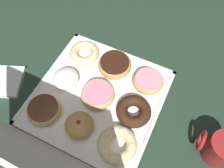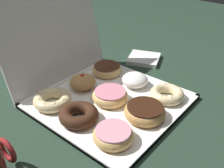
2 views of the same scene
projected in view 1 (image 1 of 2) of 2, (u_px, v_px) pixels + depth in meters
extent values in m
plane|color=#233828|center=(98.00, 98.00, 0.80)|extent=(3.00, 3.00, 0.00)
cube|color=white|center=(98.00, 97.00, 0.80)|extent=(0.42, 0.42, 0.01)
cube|color=white|center=(123.00, 54.00, 0.89)|extent=(0.42, 0.01, 0.01)
cube|color=white|center=(67.00, 151.00, 0.70)|extent=(0.42, 0.01, 0.01)
cube|color=white|center=(154.00, 121.00, 0.75)|extent=(0.01, 0.42, 0.01)
cube|color=white|center=(48.00, 75.00, 0.84)|extent=(0.01, 0.42, 0.01)
cube|color=white|center=(39.00, 153.00, 0.51)|extent=(0.42, 0.10, 0.39)
torus|color=tan|center=(148.00, 81.00, 0.80)|extent=(0.11, 0.11, 0.03)
cylinder|color=pink|center=(149.00, 79.00, 0.79)|extent=(0.09, 0.09, 0.01)
torus|color=tan|center=(116.00, 65.00, 0.83)|extent=(0.12, 0.12, 0.04)
cylinder|color=#381E11|center=(116.00, 63.00, 0.82)|extent=(0.11, 0.11, 0.01)
torus|color=beige|center=(84.00, 53.00, 0.87)|extent=(0.11, 0.11, 0.03)
sphere|color=beige|center=(75.00, 48.00, 0.87)|extent=(0.02, 0.02, 0.02)
sphere|color=beige|center=(74.00, 54.00, 0.85)|extent=(0.02, 0.02, 0.02)
sphere|color=beige|center=(79.00, 59.00, 0.84)|extent=(0.02, 0.02, 0.02)
sphere|color=beige|center=(87.00, 60.00, 0.84)|extent=(0.02, 0.02, 0.02)
sphere|color=beige|center=(93.00, 55.00, 0.85)|extent=(0.02, 0.02, 0.02)
sphere|color=beige|center=(94.00, 49.00, 0.86)|extent=(0.02, 0.02, 0.02)
sphere|color=beige|center=(89.00, 44.00, 0.88)|extent=(0.02, 0.02, 0.02)
sphere|color=beige|center=(81.00, 44.00, 0.88)|extent=(0.02, 0.02, 0.02)
torus|color=#381E11|center=(134.00, 111.00, 0.74)|extent=(0.11, 0.11, 0.04)
torus|color=#E5B770|center=(97.00, 94.00, 0.78)|extent=(0.12, 0.12, 0.04)
cylinder|color=pink|center=(96.00, 92.00, 0.76)|extent=(0.10, 0.10, 0.01)
ellipsoid|color=white|center=(66.00, 78.00, 0.80)|extent=(0.09, 0.09, 0.05)
torus|color=beige|center=(117.00, 144.00, 0.69)|extent=(0.12, 0.12, 0.04)
sphere|color=beige|center=(105.00, 137.00, 0.69)|extent=(0.02, 0.02, 0.02)
sphere|color=beige|center=(103.00, 147.00, 0.68)|extent=(0.02, 0.02, 0.02)
sphere|color=beige|center=(109.00, 155.00, 0.67)|extent=(0.02, 0.02, 0.02)
sphere|color=beige|center=(119.00, 158.00, 0.66)|extent=(0.02, 0.02, 0.02)
sphere|color=beige|center=(128.00, 154.00, 0.67)|extent=(0.02, 0.02, 0.02)
sphere|color=beige|center=(132.00, 145.00, 0.68)|extent=(0.02, 0.02, 0.02)
sphere|color=beige|center=(129.00, 136.00, 0.69)|extent=(0.02, 0.02, 0.02)
sphere|color=beige|center=(121.00, 130.00, 0.70)|extent=(0.02, 0.02, 0.02)
sphere|color=beige|center=(112.00, 131.00, 0.70)|extent=(0.02, 0.02, 0.02)
ellipsoid|color=tan|center=(78.00, 124.00, 0.72)|extent=(0.09, 0.09, 0.05)
sphere|color=#B21923|center=(77.00, 122.00, 0.70)|extent=(0.01, 0.01, 0.01)
torus|color=#E5B770|center=(44.00, 110.00, 0.75)|extent=(0.11, 0.11, 0.03)
cylinder|color=#59331E|center=(43.00, 108.00, 0.74)|extent=(0.10, 0.10, 0.01)
cylinder|color=maroon|center=(221.00, 149.00, 0.66)|extent=(0.09, 0.09, 0.10)
torus|color=maroon|center=(201.00, 140.00, 0.67)|extent=(0.01, 0.07, 0.07)
cube|color=white|center=(4.00, 81.00, 0.82)|extent=(0.16, 0.16, 0.02)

